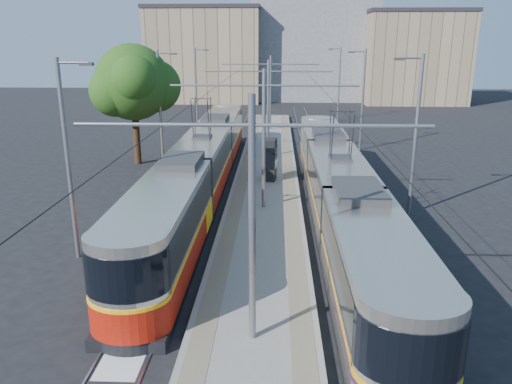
{
  "coord_description": "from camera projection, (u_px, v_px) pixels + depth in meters",
  "views": [
    {
      "loc": [
        0.63,
        -16.65,
        8.54
      ],
      "look_at": [
        -0.32,
        6.31,
        1.6
      ],
      "focal_mm": 35.0,
      "sensor_mm": 36.0,
      "label": 1
    }
  ],
  "objects": [
    {
      "name": "track_arrow",
      "position": [
        140.0,
        325.0,
        15.69
      ],
      "size": [
        1.2,
        5.0,
        0.01
      ],
      "primitive_type": "cube",
      "color": "silver",
      "rests_on": "ground"
    },
    {
      "name": "ground",
      "position": [
        258.0,
        283.0,
        18.42
      ],
      "size": [
        160.0,
        160.0,
        0.0
      ],
      "primitive_type": "plane",
      "color": "black",
      "rests_on": "ground"
    },
    {
      "name": "rails",
      "position": [
        267.0,
        169.0,
        34.67
      ],
      "size": [
        8.71,
        70.0,
        0.03
      ],
      "color": "gray",
      "rests_on": "ground"
    },
    {
      "name": "building_left",
      "position": [
        206.0,
        54.0,
        74.26
      ],
      "size": [
        16.32,
        12.24,
        13.41
      ],
      "color": "#9C8669",
      "rests_on": "ground"
    },
    {
      "name": "building_right",
      "position": [
        413.0,
        57.0,
        71.24
      ],
      "size": [
        14.28,
        10.2,
        12.8
      ],
      "color": "#9C8669",
      "rests_on": "ground"
    },
    {
      "name": "tactile_strip_right",
      "position": [
        288.0,
        166.0,
        34.53
      ],
      "size": [
        0.7,
        50.0,
        0.01
      ],
      "primitive_type": "cube",
      "color": "gray",
      "rests_on": "platform"
    },
    {
      "name": "tram_right",
      "position": [
        338.0,
        189.0,
        23.62
      ],
      "size": [
        2.43,
        28.19,
        5.5
      ],
      "color": "black",
      "rests_on": "ground"
    },
    {
      "name": "tree",
      "position": [
        139.0,
        84.0,
        35.0
      ],
      "size": [
        5.82,
        5.38,
        8.46
      ],
      "color": "#382314",
      "rests_on": "ground"
    },
    {
      "name": "shelter",
      "position": [
        270.0,
        159.0,
        30.65
      ],
      "size": [
        0.85,
        1.24,
        2.57
      ],
      "rotation": [
        0.0,
        0.0,
        -0.12
      ],
      "color": "black",
      "rests_on": "platform"
    },
    {
      "name": "street_lamps",
      "position": [
        268.0,
        102.0,
        37.29
      ],
      "size": [
        15.18,
        38.22,
        8.0
      ],
      "color": "gray",
      "rests_on": "ground"
    },
    {
      "name": "catenary",
      "position": [
        267.0,
        110.0,
        30.65
      ],
      "size": [
        9.2,
        70.0,
        7.0
      ],
      "color": "gray",
      "rests_on": "platform"
    },
    {
      "name": "platform",
      "position": [
        267.0,
        168.0,
        34.63
      ],
      "size": [
        4.0,
        50.0,
        0.3
      ],
      "primitive_type": "cube",
      "color": "gray",
      "rests_on": "ground"
    },
    {
      "name": "tram_left",
      "position": [
        203.0,
        165.0,
        28.83
      ],
      "size": [
        2.43,
        31.98,
        5.5
      ],
      "color": "black",
      "rests_on": "ground"
    },
    {
      "name": "building_centre",
      "position": [
        312.0,
        45.0,
        77.05
      ],
      "size": [
        18.36,
        14.28,
        16.17
      ],
      "color": "gray",
      "rests_on": "ground"
    },
    {
      "name": "tactile_strip_left",
      "position": [
        246.0,
        165.0,
        34.65
      ],
      "size": [
        0.7,
        50.0,
        0.01
      ],
      "primitive_type": "cube",
      "color": "gray",
      "rests_on": "platform"
    }
  ]
}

